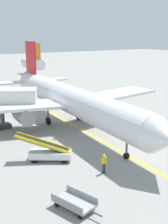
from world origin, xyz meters
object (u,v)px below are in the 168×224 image
safety_cone_wingtip_left (75,113)px  safety_cone_tail_area (152,112)px  baggage_tug_near_wing (149,122)px  safety_cone_nose_left (55,138)px  airliner (68,99)px  belt_loader_forward_hold (49,152)px  ground_crew_marshaller (104,163)px  safety_cone_nose_right (94,109)px  baggage_cart_loaded (74,202)px

safety_cone_wingtip_left → safety_cone_tail_area: same height
baggage_tug_near_wing → safety_cone_nose_left: baggage_tug_near_wing is taller
airliner → safety_cone_wingtip_left: 6.28m
belt_loader_forward_hold → ground_crew_marshaller: size_ratio=2.84×
baggage_tug_near_wing → safety_cone_tail_area: 7.89m
safety_cone_nose_left → safety_cone_tail_area: size_ratio=1.00×
ground_crew_marshaller → safety_cone_nose_right: bearing=56.5°
safety_cone_nose_left → safety_cone_tail_area: (16.99, 1.88, 0.00)m
belt_loader_forward_hold → safety_cone_nose_right: belt_loader_forward_hold is taller
airliner → safety_cone_tail_area: bearing=-8.4°
airliner → safety_cone_nose_left: bearing=-136.8°
baggage_tug_near_wing → safety_cone_wingtip_left: 11.69m
baggage_cart_loaded → safety_cone_tail_area: bearing=32.9°
ground_crew_marshaller → safety_cone_nose_left: bearing=87.2°
ground_crew_marshaller → safety_cone_nose_right: 21.21m
belt_loader_forward_hold → safety_cone_nose_left: 5.51m
baggage_cart_loaded → ground_crew_marshaller: ground_crew_marshaller is taller
safety_cone_nose_right → baggage_tug_near_wing: bearing=-91.2°
ground_crew_marshaller → safety_cone_tail_area: size_ratio=3.86×
belt_loader_forward_hold → safety_cone_nose_right: size_ratio=10.96×
airliner → safety_cone_tail_area: size_ratio=80.32×
safety_cone_nose_left → safety_cone_tail_area: same height
safety_cone_nose_right → safety_cone_tail_area: 8.58m
ground_crew_marshaller → safety_cone_nose_right: (11.71, 17.67, -0.69)m
baggage_cart_loaded → safety_cone_wingtip_left: (12.80, 20.41, -0.25)m
belt_loader_forward_hold → baggage_cart_loaded: bearing=-105.6°
baggage_cart_loaded → safety_cone_nose_left: size_ratio=8.71×
airliner → safety_cone_wingtip_left: bearing=49.7°
safety_cone_nose_left → safety_cone_wingtip_left: (7.53, 7.90, 0.00)m
airliner → baggage_tug_near_wing: airliner is taller
airliner → ground_crew_marshaller: 14.16m
airliner → ground_crew_marshaller: airliner is taller
safety_cone_nose_left → baggage_cart_loaded: bearing=-112.9°
baggage_cart_loaded → safety_cone_wingtip_left: size_ratio=8.71×
ground_crew_marshaller → safety_cone_wingtip_left: 19.07m
belt_loader_forward_hold → safety_cone_tail_area: size_ratio=10.96×
baggage_tug_near_wing → belt_loader_forward_hold: size_ratio=0.54×
baggage_cart_loaded → safety_cone_tail_area: baggage_cart_loaded is taller
baggage_cart_loaded → airliner: bearing=60.2°
safety_cone_wingtip_left → safety_cone_nose_right: bearing=5.5°
airliner → baggage_cart_loaded: bearing=-119.8°
baggage_tug_near_wing → safety_cone_nose_left: size_ratio=5.87×
ground_crew_marshaller → safety_cone_tail_area: (17.44, 11.29, -0.69)m
ground_crew_marshaller → safety_cone_wingtip_left: size_ratio=3.86×
safety_cone_tail_area → airliner: bearing=171.6°
baggage_tug_near_wing → safety_cone_nose_right: (0.23, 11.49, -0.71)m
airliner → baggage_tug_near_wing: bearing=-45.1°
safety_cone_nose_left → safety_cone_wingtip_left: size_ratio=1.00×
ground_crew_marshaller → safety_cone_nose_left: 9.44m
baggage_cart_loaded → ground_crew_marshaller: (4.82, 3.10, 0.44)m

